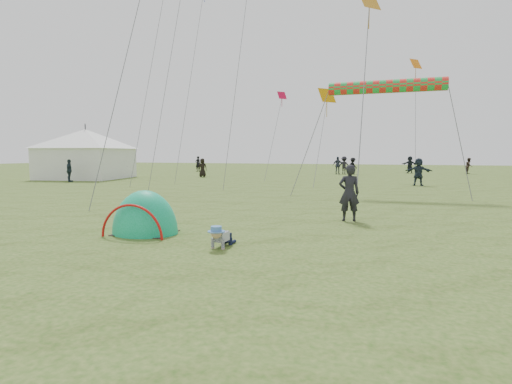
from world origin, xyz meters
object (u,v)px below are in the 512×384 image
(popup_tent, at_px, (145,233))
(crawling_toddler, at_px, (220,236))
(standing_adult, at_px, (349,193))
(event_marquee, at_px, (86,152))

(popup_tent, bearing_deg, crawling_toddler, -21.98)
(crawling_toddler, relative_size, standing_adult, 0.39)
(crawling_toddler, relative_size, popup_tent, 0.30)
(crawling_toddler, bearing_deg, event_marquee, 140.27)
(popup_tent, distance_m, event_marquee, 25.40)
(crawling_toddler, xyz_separation_m, event_marquee, (-20.14, 18.97, 1.90))
(standing_adult, bearing_deg, popup_tent, 22.31)
(crawling_toddler, bearing_deg, popup_tent, 164.68)
(popup_tent, height_order, event_marquee, event_marquee)
(event_marquee, bearing_deg, popup_tent, -55.21)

